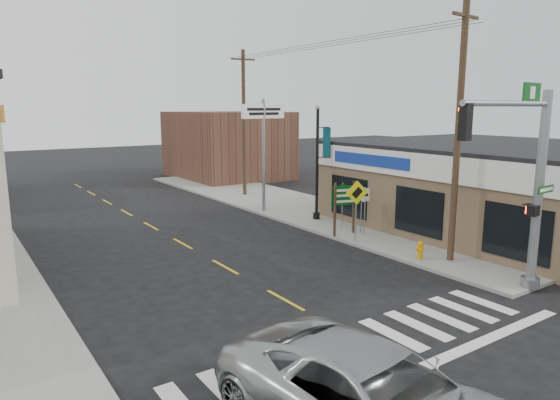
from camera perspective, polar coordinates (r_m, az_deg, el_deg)
ground at (r=13.23m, az=10.96°, el=-16.54°), size 140.00×140.00×0.00m
sidewalk_right at (r=28.11m, az=5.17°, el=-1.64°), size 6.00×38.00×0.13m
center_line at (r=19.23m, az=-6.30°, el=-7.62°), size 0.12×56.00×0.01m
crosswalk at (r=13.48m, az=9.71°, el=-15.93°), size 11.00×2.20×0.01m
thrift_store at (r=27.31m, az=23.80°, el=1.27°), size 12.00×14.00×4.00m
bldg_distant_right at (r=43.46m, az=-6.06°, el=6.30°), size 8.00×10.00×5.60m
traffic_signal_pole at (r=17.19m, az=26.42°, el=2.96°), size 5.19×0.39×6.57m
guide_sign at (r=23.16m, az=7.45°, el=-0.05°), size 1.42×0.13×2.48m
fire_hydrant at (r=20.28m, az=15.72°, el=-5.45°), size 0.23×0.23×0.73m
ped_crossing_sign at (r=22.00m, az=8.75°, el=-0.01°), size 1.06×0.07×2.72m
lamp_post at (r=26.15m, az=4.39°, el=5.38°), size 0.78×0.62×6.05m
dance_center_sign at (r=28.03m, az=-1.91°, el=8.38°), size 2.97×0.19×6.31m
bare_tree at (r=22.86m, az=20.26°, el=4.76°), size 2.42×2.42×4.83m
shrub_front at (r=21.69m, az=26.00°, el=-5.00°), size 1.17×1.17×0.87m
shrub_back at (r=26.47m, az=14.26°, el=-1.67°), size 1.06×1.06×0.80m
utility_pole_near at (r=19.84m, az=19.71°, el=7.41°), size 1.69×0.25×9.70m
utility_pole_far at (r=33.65m, az=-4.15°, el=8.90°), size 1.66×0.25×9.54m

